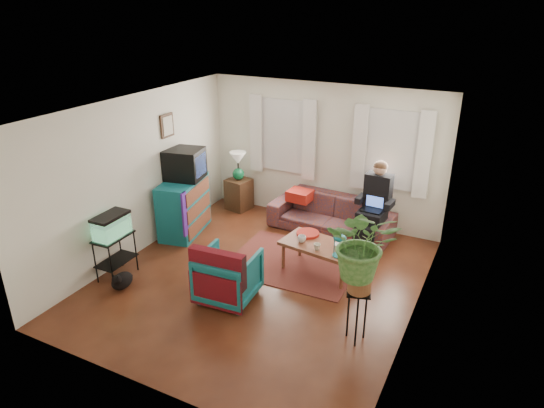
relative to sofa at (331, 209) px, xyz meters
The scene contains 31 objects.
floor 2.13m from the sofa, 100.13° to the right, with size 4.50×5.00×0.01m, color #4F2B14.
ceiling 3.00m from the sofa, 100.13° to the right, with size 4.50×5.00×0.01m, color white.
wall_back 1.04m from the sofa, 129.13° to the left, with size 4.50×0.01×2.60m, color silver.
wall_front 4.65m from the sofa, 94.60° to the right, with size 4.50×0.01×2.60m, color silver.
wall_left 3.43m from the sofa, 141.92° to the right, with size 0.01×5.00×2.60m, color silver.
wall_right 2.92m from the sofa, 47.42° to the right, with size 0.01×5.00×2.60m, color silver.
window_left 1.67m from the sofa, 159.76° to the left, with size 1.08×0.04×1.38m, color white.
window_right 1.49m from the sofa, 25.94° to the left, with size 1.08×0.04×1.38m, color white.
curtains_left 1.65m from the sofa, 163.29° to the left, with size 1.36×0.06×1.50m, color white.
curtains_right 1.47m from the sofa, 21.60° to the left, with size 1.36×0.06×1.50m, color white.
picture_frame 3.23m from the sofa, 155.07° to the right, with size 0.04×0.32×0.40m, color #3D2616.
area_rug 1.42m from the sofa, 95.08° to the right, with size 2.00×1.60×0.01m, color brown.
sofa is the anchor object (origin of this frame).
seated_person 0.83m from the sofa, ahead, with size 0.55×0.68×1.32m, color black, non-canonical shape.
side_table 2.03m from the sofa, behind, with size 0.43×0.43×0.63m, color #412A18.
table_lamp 2.07m from the sofa, behind, with size 0.32×0.32×0.57m, color white, non-canonical shape.
dresser 2.65m from the sofa, 152.69° to the right, with size 0.56×1.12×1.01m, color navy.
crt_tv 2.73m from the sofa, 154.93° to the right, with size 0.61×0.56×0.54m, color black.
aquarium_stand 3.78m from the sofa, 128.82° to the right, with size 0.34×0.61×0.69m, color black.
aquarium 3.80m from the sofa, 128.82° to the right, with size 0.31×0.56×0.36m, color #7FD899.
black_cat 3.79m from the sofa, 123.03° to the right, with size 0.24×0.37×0.32m, color black.
armchair 2.72m from the sofa, 101.57° to the right, with size 0.77×0.72×0.79m, color #125D6D.
serape_throw 3.02m from the sofa, 100.02° to the right, with size 0.80×0.18×0.65m, color #9E0A0A.
coffee_table 1.48m from the sofa, 76.35° to the right, with size 1.17×0.64×0.49m, color brown.
cup_a 1.50m from the sofa, 87.46° to the right, with size 0.13×0.13×0.10m, color white.
cup_b 1.67m from the sofa, 77.15° to the right, with size 0.11×0.11×0.10m, color beige.
bowl 1.53m from the sofa, 63.60° to the right, with size 0.23×0.23×0.06m, color white.
snack_tray 1.22m from the sofa, 87.49° to the right, with size 0.36×0.36×0.04m, color #B21414.
birdcage 1.81m from the sofa, 66.26° to the right, with size 0.19×0.19×0.34m, color #115B6B, non-canonical shape.
plant_stand 3.07m from the sofa, 63.81° to the right, with size 0.30×0.30×0.72m, color black.
potted_plant 3.17m from the sofa, 63.81° to the right, with size 0.82×0.71×0.91m, color #599947.
Camera 1 is at (3.01, -5.57, 3.96)m, focal length 32.00 mm.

